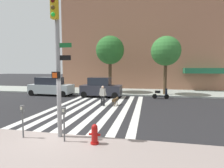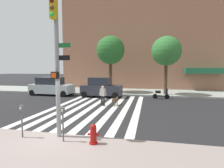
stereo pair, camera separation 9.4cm
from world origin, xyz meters
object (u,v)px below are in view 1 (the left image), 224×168
(parked_car_behind_first, at_px, (101,88))
(parked_scooter, at_px, (161,94))
(pedestrian_dog_walker, at_px, (103,95))
(dog_on_leash, at_px, (115,100))
(traffic_light_pole, at_px, (57,56))
(fire_hydrant, at_px, (95,134))
(street_tree_middle, at_px, (166,51))
(parking_meter_second_along, at_px, (64,120))
(parked_car_near_curb, at_px, (51,87))
(parking_meter_curbside, at_px, (22,117))
(street_tree_nearest, at_px, (110,51))

(parked_car_behind_first, xyz_separation_m, parked_scooter, (6.18, 0.02, -0.51))
(pedestrian_dog_walker, relative_size, dog_on_leash, 1.50)
(traffic_light_pole, relative_size, parked_car_behind_first, 1.37)
(fire_hydrant, height_order, street_tree_middle, street_tree_middle)
(parking_meter_second_along, relative_size, pedestrian_dog_walker, 0.83)
(parked_scooter, distance_m, pedestrian_dog_walker, 6.59)
(parked_scooter, xyz_separation_m, pedestrian_dog_walker, (-4.84, -4.46, 0.45))
(fire_hydrant, distance_m, parking_meter_second_along, 1.33)
(parking_meter_second_along, bearing_deg, traffic_light_pole, 136.99)
(parked_scooter, relative_size, dog_on_leash, 1.49)
(fire_hydrant, distance_m, parked_car_near_curb, 14.79)
(fire_hydrant, xyz_separation_m, street_tree_middle, (3.85, 14.25, 4.40))
(parked_scooter, height_order, street_tree_middle, street_tree_middle)
(fire_hydrant, xyz_separation_m, parked_scooter, (3.24, 11.87, -0.04))
(dog_on_leash, bearing_deg, street_tree_middle, 54.82)
(traffic_light_pole, height_order, dog_on_leash, traffic_light_pole)
(traffic_light_pole, relative_size, street_tree_middle, 0.90)
(fire_hydrant, distance_m, parked_car_behind_first, 12.22)
(parking_meter_second_along, bearing_deg, dog_on_leash, 85.76)
(parking_meter_second_along, height_order, dog_on_leash, parking_meter_second_along)
(parking_meter_second_along, relative_size, parked_scooter, 0.83)
(parking_meter_curbside, xyz_separation_m, street_tree_nearest, (0.48, 14.94, 4.19))
(fire_hydrant, relative_size, parking_meter_second_along, 0.56)
(parking_meter_curbside, height_order, dog_on_leash, parking_meter_curbside)
(traffic_light_pole, xyz_separation_m, street_tree_nearest, (-0.96, 14.57, 1.69))
(traffic_light_pole, xyz_separation_m, street_tree_middle, (5.50, 13.89, 1.40))
(fire_hydrant, xyz_separation_m, parking_meter_curbside, (-3.09, -0.02, 0.51))
(pedestrian_dog_walker, bearing_deg, street_tree_middle, 51.45)
(pedestrian_dog_walker, bearing_deg, traffic_light_pole, -90.44)
(parking_meter_second_along, height_order, parked_car_behind_first, parked_car_behind_first)
(traffic_light_pole, xyz_separation_m, parked_car_near_curb, (-7.18, 11.50, -2.54))
(street_tree_middle, relative_size, pedestrian_dog_walker, 3.93)
(pedestrian_dog_walker, distance_m, dog_on_leash, 1.16)
(parking_meter_curbside, height_order, pedestrian_dog_walker, pedestrian_dog_walker)
(parked_car_near_curb, relative_size, pedestrian_dog_walker, 3.01)
(parked_car_behind_first, relative_size, street_tree_nearest, 0.62)
(traffic_light_pole, distance_m, parking_meter_second_along, 2.56)
(fire_hydrant, distance_m, parked_scooter, 12.30)
(parking_meter_curbside, xyz_separation_m, parked_scooter, (6.33, 11.88, -0.55))
(traffic_light_pole, xyz_separation_m, dog_on_leash, (1.00, 7.52, -3.08))
(parking_meter_curbside, bearing_deg, parked_car_near_curb, 115.81)
(street_tree_middle, xyz_separation_m, dog_on_leash, (-4.50, -6.38, -4.48))
(parked_car_near_curb, relative_size, street_tree_nearest, 0.72)
(traffic_light_pole, height_order, street_tree_nearest, street_tree_nearest)
(parked_car_behind_first, height_order, street_tree_middle, street_tree_middle)
(street_tree_nearest, distance_m, pedestrian_dog_walker, 8.71)
(parking_meter_curbside, distance_m, dog_on_leash, 8.28)
(parked_car_behind_first, bearing_deg, fire_hydrant, -76.08)
(parking_meter_second_along, distance_m, street_tree_middle, 15.65)
(fire_hydrant, distance_m, street_tree_middle, 15.40)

